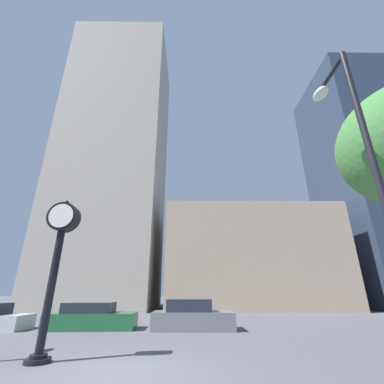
{
  "coord_description": "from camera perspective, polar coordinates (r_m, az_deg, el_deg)",
  "views": [
    {
      "loc": [
        1.8,
        -7.15,
        1.89
      ],
      "look_at": [
        1.99,
        10.8,
        8.8
      ],
      "focal_mm": 24.0,
      "sensor_mm": 36.0,
      "label": 1
    }
  ],
  "objects": [
    {
      "name": "ground_plane",
      "position": [
        7.61,
        -17.46,
        -34.62
      ],
      "size": [
        200.0,
        200.0,
        0.0
      ],
      "primitive_type": "plane",
      "color": "#515156"
    },
    {
      "name": "building_tall_tower",
      "position": [
        36.73,
        -16.35,
        6.99
      ],
      "size": [
        12.27,
        12.0,
        37.27
      ],
      "color": "#ADA393",
      "rests_on": "ground_plane"
    },
    {
      "name": "building_storefront_row",
      "position": [
        32.1,
        12.34,
        -14.48
      ],
      "size": [
        18.6,
        12.0,
        10.62
      ],
      "color": "tan",
      "rests_on": "ground_plane"
    },
    {
      "name": "building_glass_modern",
      "position": [
        41.19,
        33.5,
        2.47
      ],
      "size": [
        9.12,
        12.0,
        31.76
      ],
      "color": "#2D384C",
      "rests_on": "ground_plane"
    },
    {
      "name": "street_clock",
      "position": [
        9.49,
        -27.6,
        -11.24
      ],
      "size": [
        0.97,
        0.7,
        4.8
      ],
      "color": "black",
      "rests_on": "ground_plane"
    },
    {
      "name": "car_green",
      "position": [
        15.96,
        -21.42,
        -24.57
      ],
      "size": [
        4.61,
        2.01,
        1.3
      ],
      "rotation": [
        0.0,
        0.0,
        0.05
      ],
      "color": "#236038",
      "rests_on": "ground_plane"
    },
    {
      "name": "car_grey",
      "position": [
        14.9,
        0.03,
        -25.95
      ],
      "size": [
        4.23,
        1.91,
        1.47
      ],
      "rotation": [
        0.0,
        0.0,
        -0.01
      ],
      "color": "slate",
      "rests_on": "ground_plane"
    },
    {
      "name": "street_lamp_right",
      "position": [
        6.95,
        32.95,
        7.65
      ],
      "size": [
        0.36,
        1.57,
        7.43
      ],
      "color": "black",
      "rests_on": "ground_plane"
    }
  ]
}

